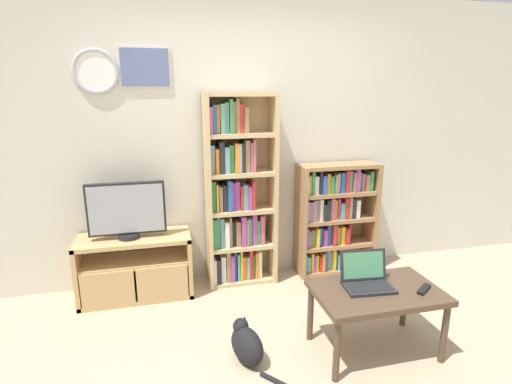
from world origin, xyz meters
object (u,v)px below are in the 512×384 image
bookshelf_tall (237,197)px  laptop (366,278)px  bookshelf_short (332,216)px  remote_near_laptop (424,289)px  cat (246,344)px  television (127,211)px  coffee_table (377,297)px  tv_stand (136,267)px

bookshelf_tall → laptop: (0.67, -1.20, -0.30)m
bookshelf_tall → bookshelf_short: bearing=0.1°
remote_near_laptop → cat: (-1.18, 0.18, -0.35)m
laptop → cat: bearing=-176.4°
television → cat: size_ratio=1.21×
bookshelf_tall → cat: size_ratio=3.35×
bookshelf_short → coffee_table: bearing=-100.4°
television → remote_near_laptop: television is taller
television → remote_near_laptop: 2.35m
laptop → coffee_table: bearing=-49.3°
bookshelf_short → cat: bearing=-133.7°
coffee_table → bookshelf_tall: bearing=119.6°
bookshelf_tall → remote_near_laptop: (1.01, -1.35, -0.35)m
bookshelf_short → cat: bookshelf_short is taller
tv_stand → remote_near_laptop: size_ratio=6.16×
remote_near_laptop → bookshelf_short: bearing=146.4°
bookshelf_short → remote_near_laptop: size_ratio=7.02×
bookshelf_short → remote_near_laptop: (0.07, -1.35, -0.09)m
tv_stand → bookshelf_tall: bearing=5.9°
television → bookshelf_short: size_ratio=0.58×
bookshelf_tall → tv_stand: bearing=-174.1°
remote_near_laptop → bookshelf_tall: bearing=-179.5°
television → cat: television is taller
tv_stand → remote_near_laptop: bearing=-33.0°
coffee_table → laptop: (-0.05, 0.07, 0.11)m
coffee_table → remote_near_laptop: size_ratio=5.51×
bookshelf_tall → television: bearing=-173.9°
tv_stand → television: (-0.03, -0.01, 0.52)m
bookshelf_short → laptop: bearing=-103.2°
television → laptop: (1.62, -1.09, -0.27)m
tv_stand → laptop: 1.95m
laptop → bookshelf_short: bearing=82.2°
tv_stand → bookshelf_short: (1.87, 0.10, 0.29)m
coffee_table → cat: (-0.89, 0.09, -0.28)m
television → remote_near_laptop: size_ratio=4.09×
laptop → cat: 0.93m
tv_stand → bookshelf_short: bookshelf_short is taller
cat → laptop: bearing=-19.7°
cat → bookshelf_tall: bearing=63.8°
remote_near_laptop → cat: bearing=-135.2°
laptop → cat: laptop is taller
tv_stand → coffee_table: tv_stand is taller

